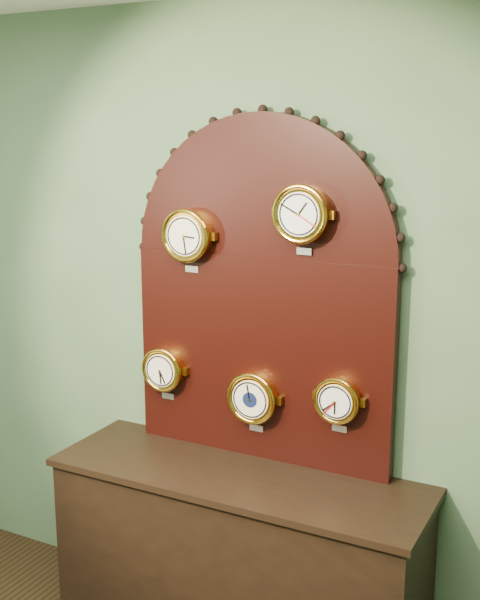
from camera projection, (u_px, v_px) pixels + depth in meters
The scene contains 8 objects.
wall_back at pixel (266, 329), 3.38m from camera, with size 4.00×4.00×0.00m, color #486847.
shop_counter at pixel (238, 564), 3.37m from camera, with size 1.60×0.50×0.80m, color black.
display_board at pixel (262, 280), 3.29m from camera, with size 1.26×0.06×1.53m.
roman_clock at pixel (188, 235), 3.34m from camera, with size 0.24×0.08×0.29m.
arabic_clock at pixel (302, 214), 3.07m from camera, with size 0.24×0.08×0.29m.
hygrometer at pixel (164, 369), 3.54m from camera, with size 0.21×0.08×0.26m.
barometer at pixel (253, 398), 3.35m from camera, with size 0.23×0.08×0.28m.
tide_clock at pixel (338, 400), 3.16m from camera, with size 0.20×0.08×0.25m.
Camera 1 is at (1.41, -0.46, 2.26)m, focal length 46.19 mm.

